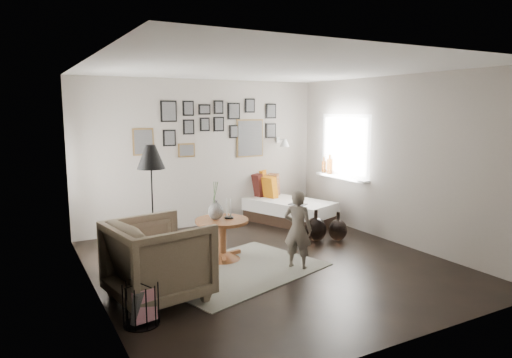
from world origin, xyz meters
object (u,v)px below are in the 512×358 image
armchair (159,260)px  demijohn_large (316,229)px  demijohn_small (338,230)px  daybed (281,206)px  magazine_basket (141,304)px  child (298,229)px  floor_lamp (151,161)px  vase (216,208)px  pedestal_table (222,241)px

armchair → demijohn_large: 3.02m
demijohn_small → demijohn_large: bearing=161.1°
daybed → demijohn_small: (0.12, -1.54, -0.11)m
daybed → magazine_basket: 4.48m
armchair → demijohn_small: bearing=-84.4°
magazine_basket → child: (2.23, 0.61, 0.32)m
floor_lamp → demijohn_small: bearing=-8.2°
demijohn_small → child: 1.54m
magazine_basket → demijohn_large: 3.50m
demijohn_large → child: 1.33m
daybed → child: 2.60m
daybed → demijohn_small: daybed is taller
vase → armchair: vase is taller
vase → magazine_basket: 2.07m
pedestal_table → demijohn_large: 1.67m
vase → demijohn_small: bearing=-1.1°
daybed → armchair: daybed is taller
magazine_basket → child: size_ratio=0.41×
vase → demijohn_large: bearing=2.6°
pedestal_table → daybed: (1.90, 1.52, 0.02)m
demijohn_small → pedestal_table: bearing=179.4°
daybed → vase: bearing=-163.2°
armchair → vase: bearing=-59.6°
pedestal_table → demijohn_small: bearing=-0.6°
demijohn_small → child: bearing=-149.3°
armchair → floor_lamp: bearing=-23.4°
pedestal_table → child: 1.10m
magazine_basket → pedestal_table: bearing=42.9°
floor_lamp → demijohn_small: 3.15m
daybed → magazine_basket: size_ratio=4.76×
vase → magazine_basket: vase is taller
vase → floor_lamp: bearing=154.3°
magazine_basket → armchair: bearing=56.3°
pedestal_table → armchair: 1.48m
floor_lamp → demijohn_large: floor_lamp is taller
pedestal_table → vase: bearing=166.0°
floor_lamp → daybed: bearing=22.3°
magazine_basket → demijohn_small: (3.52, 1.37, -0.03)m
daybed → floor_lamp: floor_lamp is taller
armchair → child: 1.91m
armchair → magazine_basket: (-0.33, -0.49, -0.24)m
vase → demijohn_large: 1.83m
floor_lamp → demijohn_small: floor_lamp is taller
magazine_basket → demijohn_large: (3.17, 1.49, -0.01)m
magazine_basket → floor_lamp: bearing=70.2°
pedestal_table → armchair: bearing=-142.5°
vase → pedestal_table: bearing=-14.0°
armchair → magazine_basket: armchair is taller
armchair → child: child is taller
child → armchair: bearing=56.2°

